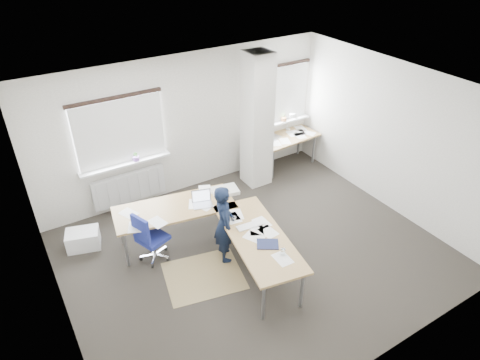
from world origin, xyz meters
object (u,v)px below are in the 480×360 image
task_chair (152,247)px  person (224,224)px  desk_main (217,222)px  desk_side (287,138)px

task_chair → person: 1.26m
desk_main → desk_side: (2.79, 1.84, -0.01)m
desk_main → person: person is taller
person → desk_side: bearing=-35.5°
desk_main → person: 0.13m
desk_main → person: (0.08, -0.11, -0.00)m
desk_main → task_chair: size_ratio=3.10×
desk_main → task_chair: bearing=164.7°
desk_main → task_chair: (-0.97, 0.46, -0.43)m
desk_side → person: size_ratio=1.04×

